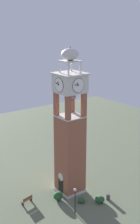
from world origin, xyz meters
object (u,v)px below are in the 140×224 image
clock_tower (70,135)px  trash_bin (108,197)px  park_bench (27,200)px  lamp_post (75,196)px

clock_tower → trash_bin: (4.85, 2.62, -7.72)m
clock_tower → trash_bin: clock_tower is taller
park_bench → lamp_post: lamp_post is taller
park_bench → lamp_post: 6.82m
lamp_post → trash_bin: size_ratio=4.26×
park_bench → clock_tower: bearing=82.8°
clock_tower → park_bench: 9.94m
trash_bin → park_bench: bearing=-122.3°
clock_tower → trash_bin: 9.48m
clock_tower → lamp_post: 7.92m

